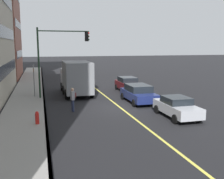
# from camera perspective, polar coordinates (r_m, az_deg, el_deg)

# --- Properties ---
(ground) EXTENTS (200.00, 200.00, 0.00)m
(ground) POSITION_cam_1_polar(r_m,az_deg,el_deg) (21.69, 1.54, -3.69)
(ground) COLOR black
(sidewalk_slab) EXTENTS (80.00, 3.12, 0.15)m
(sidewalk_slab) POSITION_cam_1_polar(r_m,az_deg,el_deg) (20.86, -18.12, -4.48)
(sidewalk_slab) COLOR gray
(sidewalk_slab) RESTS_ON ground
(curb_edge) EXTENTS (80.00, 0.16, 0.15)m
(curb_edge) POSITION_cam_1_polar(r_m,az_deg,el_deg) (20.82, -14.04, -4.31)
(curb_edge) COLOR slate
(curb_edge) RESTS_ON ground
(lane_stripe_center) EXTENTS (80.00, 0.16, 0.01)m
(lane_stripe_center) POSITION_cam_1_polar(r_m,az_deg,el_deg) (21.69, 1.54, -3.67)
(lane_stripe_center) COLOR #D8CC4C
(lane_stripe_center) RESTS_ON ground
(car_silver) EXTENTS (4.19, 1.90, 1.42)m
(car_silver) POSITION_cam_1_polar(r_m,az_deg,el_deg) (18.95, 13.58, -3.60)
(car_silver) COLOR #A8AAB2
(car_silver) RESTS_ON ground
(car_navy) EXTENTS (4.69, 2.11, 1.53)m
(car_navy) POSITION_cam_1_polar(r_m,az_deg,el_deg) (23.38, 5.63, -0.78)
(car_navy) COLOR navy
(car_navy) RESTS_ON ground
(car_maroon) EXTENTS (4.09, 1.96, 1.52)m
(car_maroon) POSITION_cam_1_polar(r_m,az_deg,el_deg) (28.93, 3.34, 1.20)
(car_maroon) COLOR #591116
(car_maroon) RESTS_ON ground
(truck_gray) EXTENTS (6.91, 2.65, 3.34)m
(truck_gray) POSITION_cam_1_polar(r_m,az_deg,el_deg) (26.93, -7.64, 2.59)
(truck_gray) COLOR silver
(truck_gray) RESTS_ON ground
(pedestrian_with_backpack) EXTENTS (0.46, 0.42, 1.78)m
(pedestrian_with_backpack) POSITION_cam_1_polar(r_m,az_deg,el_deg) (20.21, -8.30, -1.72)
(pedestrian_with_backpack) COLOR #262D4C
(pedestrian_with_backpack) RESTS_ON ground
(traffic_light_mast) EXTENTS (0.28, 4.72, 6.46)m
(traffic_light_mast) POSITION_cam_1_polar(r_m,az_deg,el_deg) (25.06, -11.47, 8.12)
(traffic_light_mast) COLOR #1E3823
(traffic_light_mast) RESTS_ON ground
(street_sign_post) EXTENTS (0.60, 0.08, 3.17)m
(street_sign_post) POSITION_cam_1_polar(r_m,az_deg,el_deg) (26.03, -16.25, 2.28)
(street_sign_post) COLOR slate
(street_sign_post) RESTS_ON ground
(fire_hydrant) EXTENTS (0.24, 0.24, 0.94)m
(fire_hydrant) POSITION_cam_1_polar(r_m,az_deg,el_deg) (17.11, -15.60, -6.01)
(fire_hydrant) COLOR red
(fire_hydrant) RESTS_ON ground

